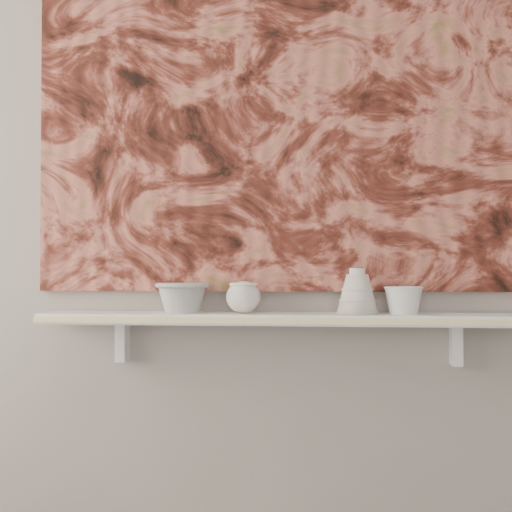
# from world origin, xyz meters

# --- Properties ---
(wall_back) EXTENTS (3.60, 0.00, 3.60)m
(wall_back) POSITION_xyz_m (0.00, 1.60, 1.35)
(wall_back) COLOR gray
(wall_back) RESTS_ON floor
(shelf) EXTENTS (1.40, 0.18, 0.03)m
(shelf) POSITION_xyz_m (0.00, 1.51, 0.92)
(shelf) COLOR silver
(shelf) RESTS_ON wall_back
(shelf_stripe) EXTENTS (1.40, 0.01, 0.02)m
(shelf_stripe) POSITION_xyz_m (0.00, 1.41, 0.92)
(shelf_stripe) COLOR #F8E9A5
(shelf_stripe) RESTS_ON shelf
(bracket_left) EXTENTS (0.03, 0.06, 0.12)m
(bracket_left) POSITION_xyz_m (-0.49, 1.57, 0.84)
(bracket_left) COLOR silver
(bracket_left) RESTS_ON wall_back
(bracket_right) EXTENTS (0.03, 0.06, 0.12)m
(bracket_right) POSITION_xyz_m (0.49, 1.57, 0.84)
(bracket_right) COLOR silver
(bracket_right) RESTS_ON wall_back
(painting) EXTENTS (1.50, 0.02, 1.10)m
(painting) POSITION_xyz_m (0.00, 1.59, 1.54)
(painting) COLOR #5D241A
(painting) RESTS_ON wall_back
(house_motif) EXTENTS (0.09, 0.00, 0.08)m
(house_motif) POSITION_xyz_m (0.45, 1.57, 1.23)
(house_motif) COLOR black
(house_motif) RESTS_ON painting
(bowl_grey) EXTENTS (0.21, 0.21, 0.09)m
(bowl_grey) POSITION_xyz_m (-0.29, 1.51, 0.98)
(bowl_grey) COLOR #999997
(bowl_grey) RESTS_ON shelf
(cup_cream) EXTENTS (0.13, 0.13, 0.09)m
(cup_cream) POSITION_xyz_m (-0.12, 1.51, 0.98)
(cup_cream) COLOR white
(cup_cream) RESTS_ON shelf
(bell_vessel) EXTENTS (0.15, 0.15, 0.13)m
(bell_vessel) POSITION_xyz_m (0.21, 1.51, 0.99)
(bell_vessel) COLOR beige
(bell_vessel) RESTS_ON shelf
(bowl_white) EXTENTS (0.13, 0.13, 0.08)m
(bowl_white) POSITION_xyz_m (0.34, 1.51, 0.97)
(bowl_white) COLOR silver
(bowl_white) RESTS_ON shelf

